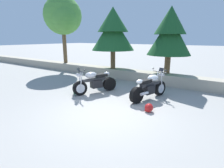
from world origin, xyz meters
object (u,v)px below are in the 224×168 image
at_px(motorcycle_white_centre, 150,87).
at_px(rider_helmet, 149,108).
at_px(pine_tree_mid_right, 170,32).
at_px(pine_tree_mid_left, 113,30).
at_px(rider_backpack, 77,88).
at_px(leafy_tree_far_left, 63,16).
at_px(motorcycle_silver_near_left, 95,82).

height_order(motorcycle_white_centre, rider_helmet, motorcycle_white_centre).
xyz_separation_m(motorcycle_white_centre, pine_tree_mid_right, (-0.26, 2.94, 2.17)).
bearing_deg(pine_tree_mid_left, rider_helmet, -43.57).
xyz_separation_m(rider_backpack, leafy_tree_far_left, (-4.88, 3.75, 3.61)).
distance_m(motorcycle_white_centre, pine_tree_mid_left, 4.92).
bearing_deg(pine_tree_mid_left, motorcycle_white_centre, -36.42).
distance_m(rider_helmet, pine_tree_mid_left, 6.11).
bearing_deg(pine_tree_mid_left, motorcycle_silver_near_left, -69.84).
relative_size(leafy_tree_far_left, pine_tree_mid_right, 1.40).
height_order(rider_helmet, leafy_tree_far_left, leafy_tree_far_left).
height_order(motorcycle_silver_near_left, pine_tree_mid_right, pine_tree_mid_right).
distance_m(motorcycle_white_centre, rider_backpack, 3.11).
height_order(motorcycle_silver_near_left, rider_backpack, motorcycle_silver_near_left).
bearing_deg(leafy_tree_far_left, motorcycle_silver_near_left, -30.70).
relative_size(motorcycle_white_centre, pine_tree_mid_right, 0.60).
distance_m(leafy_tree_far_left, pine_tree_mid_right, 7.62).
relative_size(motorcycle_silver_near_left, pine_tree_mid_left, 0.54).
bearing_deg(motorcycle_white_centre, pine_tree_mid_left, 143.58).
relative_size(motorcycle_white_centre, rider_helmet, 7.24).
xyz_separation_m(leafy_tree_far_left, pine_tree_mid_right, (7.52, 0.29, -1.19)).
bearing_deg(rider_helmet, leafy_tree_far_left, 154.97).
relative_size(rider_backpack, pine_tree_mid_left, 0.13).
distance_m(rider_backpack, pine_tree_mid_right, 5.40).
distance_m(leafy_tree_far_left, pine_tree_mid_left, 4.42).
xyz_separation_m(rider_backpack, pine_tree_mid_right, (2.64, 4.04, 2.42)).
distance_m(motorcycle_silver_near_left, rider_helmet, 2.91).
relative_size(rider_helmet, pine_tree_mid_right, 0.08).
xyz_separation_m(motorcycle_white_centre, leafy_tree_far_left, (-7.78, 2.65, 3.36)).
distance_m(motorcycle_white_centre, leafy_tree_far_left, 8.88).
xyz_separation_m(motorcycle_silver_near_left, motorcycle_white_centre, (2.32, 0.60, 0.00)).
height_order(motorcycle_silver_near_left, pine_tree_mid_left, pine_tree_mid_left).
bearing_deg(motorcycle_white_centre, motorcycle_silver_near_left, -165.57).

